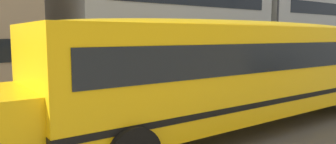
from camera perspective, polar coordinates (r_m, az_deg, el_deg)
ground_plane at (r=10.48m, az=2.26°, el=-8.01°), size 400.00×400.00×0.00m
sidewalk_far at (r=16.55m, az=-12.74°, el=-2.81°), size 120.00×3.00×0.01m
lane_centreline at (r=10.48m, az=2.26°, el=-8.00°), size 110.00×0.16×0.01m
school_bus at (r=9.17m, az=12.25°, el=1.17°), size 13.55×3.21×3.02m
street_lamp at (r=24.37m, az=18.81°, el=10.07°), size 0.44×0.44×6.80m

